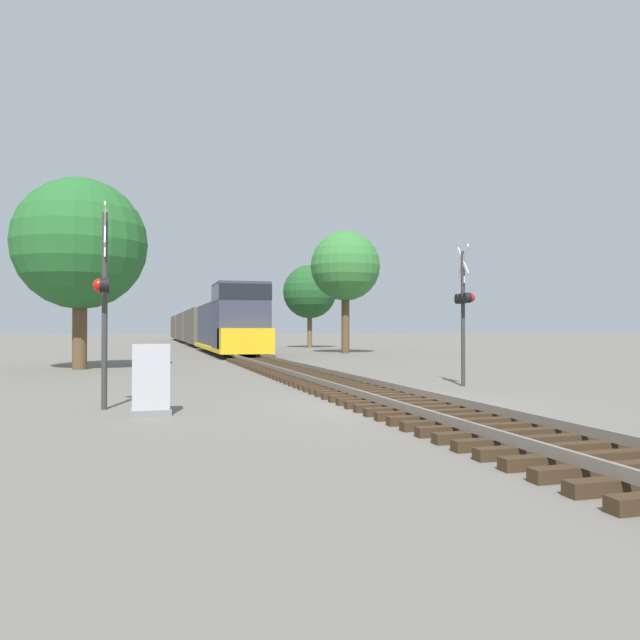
# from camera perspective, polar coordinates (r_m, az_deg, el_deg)

# --- Properties ---
(ground_plane) EXTENTS (400.00, 400.00, 0.00)m
(ground_plane) POSITION_cam_1_polar(r_m,az_deg,el_deg) (14.07, 7.04, -7.74)
(ground_plane) COLOR #666059
(rail_track_bed) EXTENTS (2.60, 160.00, 0.31)m
(rail_track_bed) POSITION_cam_1_polar(r_m,az_deg,el_deg) (14.05, 7.04, -7.19)
(rail_track_bed) COLOR #382819
(rail_track_bed) RESTS_ON ground
(freight_train) EXTENTS (3.00, 68.19, 4.35)m
(freight_train) POSITION_cam_1_polar(r_m,az_deg,el_deg) (66.73, -11.11, -0.62)
(freight_train) COLOR #33384C
(freight_train) RESTS_ON ground
(crossing_signal_near) EXTENTS (0.36, 1.01, 4.32)m
(crossing_signal_near) POSITION_cam_1_polar(r_m,az_deg,el_deg) (13.92, -19.19, 2.36)
(crossing_signal_near) COLOR #333333
(crossing_signal_near) RESTS_ON ground
(crossing_signal_far) EXTENTS (0.44, 1.01, 4.16)m
(crossing_signal_far) POSITION_cam_1_polar(r_m,az_deg,el_deg) (18.94, 13.03, 1.51)
(crossing_signal_far) COLOR #333333
(crossing_signal_far) RESTS_ON ground
(relay_cabinet) EXTENTS (0.78, 0.54, 1.40)m
(relay_cabinet) POSITION_cam_1_polar(r_m,az_deg,el_deg) (12.77, -15.19, -5.33)
(relay_cabinet) COLOR slate
(relay_cabinet) RESTS_ON ground
(tree_far_right) EXTENTS (5.47, 5.47, 7.99)m
(tree_far_right) POSITION_cam_1_polar(r_m,az_deg,el_deg) (28.07, -21.08, 6.47)
(tree_far_right) COLOR brown
(tree_far_right) RESTS_ON ground
(tree_mid_background) EXTENTS (4.77, 4.77, 8.39)m
(tree_mid_background) POSITION_cam_1_polar(r_m,az_deg,el_deg) (42.96, 2.34, 4.90)
(tree_mid_background) COLOR brown
(tree_mid_background) RESTS_ON ground
(tree_deep_background) EXTENTS (4.76, 4.76, 7.37)m
(tree_deep_background) POSITION_cam_1_polar(r_m,az_deg,el_deg) (55.58, -0.95, 2.59)
(tree_deep_background) COLOR brown
(tree_deep_background) RESTS_ON ground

